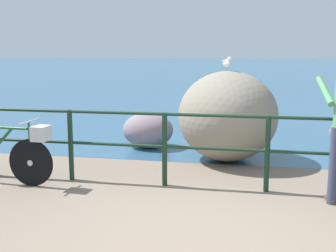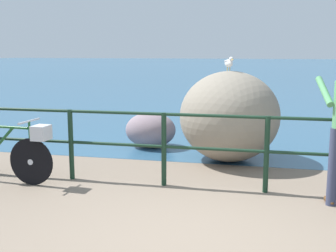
# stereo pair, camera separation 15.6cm
# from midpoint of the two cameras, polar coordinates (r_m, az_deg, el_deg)

# --- Properties ---
(ground_plane) EXTENTS (120.00, 120.00, 0.10)m
(ground_plane) POSITION_cam_midpoint_polar(r_m,az_deg,el_deg) (24.10, 11.36, 5.22)
(ground_plane) COLOR #756656
(sea_surface) EXTENTS (120.00, 90.00, 0.01)m
(sea_surface) POSITION_cam_midpoint_polar(r_m,az_deg,el_deg) (51.98, 12.17, 7.68)
(sea_surface) COLOR #2D5675
(sea_surface) RESTS_ON ground_plane
(promenade_railing) EXTENTS (9.70, 0.07, 1.02)m
(promenade_railing) POSITION_cam_midpoint_polar(r_m,az_deg,el_deg) (5.82, 6.85, -2.19)
(promenade_railing) COLOR black
(promenade_railing) RESTS_ON ground_plane
(bicycle) EXTENTS (1.70, 0.48, 0.92)m
(bicycle) POSITION_cam_midpoint_polar(r_m,az_deg,el_deg) (6.46, -19.69, -3.06)
(bicycle) COLOR black
(bicycle) RESTS_ON ground_plane
(breakwater_boulder_main) EXTENTS (1.67, 1.84, 1.51)m
(breakwater_boulder_main) POSITION_cam_midpoint_polar(r_m,az_deg,el_deg) (7.37, 8.70, 1.27)
(breakwater_boulder_main) COLOR gray
(breakwater_boulder_main) RESTS_ON ground
(breakwater_boulder_left) EXTENTS (0.97, 0.83, 0.68)m
(breakwater_boulder_left) POSITION_cam_midpoint_polar(r_m,az_deg,el_deg) (8.35, -1.77, -0.52)
(breakwater_boulder_left) COLOR gray
(breakwater_boulder_left) RESTS_ON ground
(seagull) EXTENTS (0.22, 0.33, 0.23)m
(seagull) POSITION_cam_midpoint_polar(r_m,az_deg,el_deg) (7.35, 8.61, 8.28)
(seagull) COLOR gold
(seagull) RESTS_ON breakwater_boulder_main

